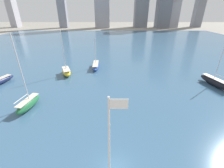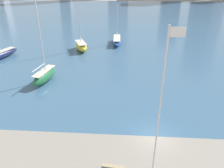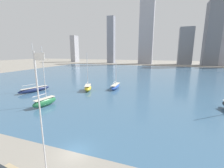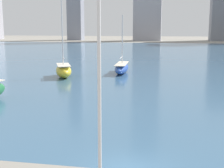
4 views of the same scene
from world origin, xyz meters
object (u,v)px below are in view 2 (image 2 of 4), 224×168
sailboat_yellow (81,46)px  sailboat_green (45,75)px  flag_pole (161,103)px  sailboat_blue (117,41)px

sailboat_yellow → sailboat_green: bearing=-122.6°
sailboat_green → sailboat_yellow: bearing=91.1°
flag_pole → sailboat_green: size_ratio=0.92×
sailboat_green → sailboat_blue: (11.24, 23.52, -0.26)m
sailboat_yellow → sailboat_blue: 10.33m
flag_pole → sailboat_yellow: size_ratio=1.03×
flag_pole → sailboat_blue: 42.06m
sailboat_yellow → sailboat_green: sailboat_green is taller
sailboat_yellow → sailboat_blue: size_ratio=1.33×
sailboat_yellow → sailboat_blue: sailboat_yellow is taller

